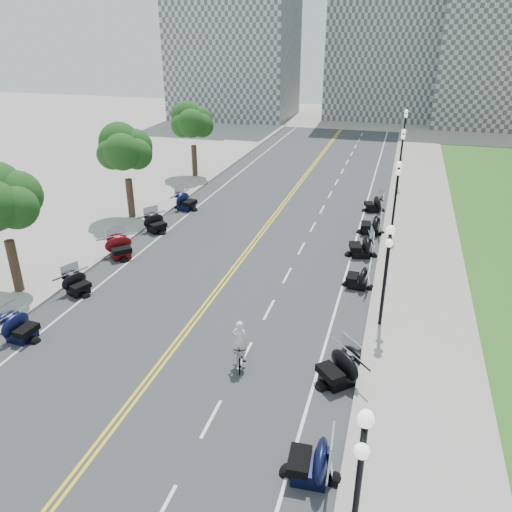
# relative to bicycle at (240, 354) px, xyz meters

# --- Properties ---
(ground) EXTENTS (160.00, 160.00, 0.00)m
(ground) POSITION_rel_bicycle_xyz_m (-3.23, 0.73, -0.56)
(ground) COLOR gray
(road) EXTENTS (16.00, 90.00, 0.01)m
(road) POSITION_rel_bicycle_xyz_m (-3.23, 10.73, -0.56)
(road) COLOR #333335
(road) RESTS_ON ground
(centerline_yellow_a) EXTENTS (0.12, 90.00, 0.00)m
(centerline_yellow_a) POSITION_rel_bicycle_xyz_m (-3.35, 10.73, -0.55)
(centerline_yellow_a) COLOR yellow
(centerline_yellow_a) RESTS_ON road
(centerline_yellow_b) EXTENTS (0.12, 90.00, 0.00)m
(centerline_yellow_b) POSITION_rel_bicycle_xyz_m (-3.11, 10.73, -0.55)
(centerline_yellow_b) COLOR yellow
(centerline_yellow_b) RESTS_ON road
(edge_line_north) EXTENTS (0.12, 90.00, 0.00)m
(edge_line_north) POSITION_rel_bicycle_xyz_m (3.17, 10.73, -0.55)
(edge_line_north) COLOR white
(edge_line_north) RESTS_ON road
(edge_line_south) EXTENTS (0.12, 90.00, 0.00)m
(edge_line_south) POSITION_rel_bicycle_xyz_m (-9.63, 10.73, -0.55)
(edge_line_south) COLOR white
(edge_line_south) RESTS_ON road
(lane_dash_4) EXTENTS (0.12, 2.00, 0.00)m
(lane_dash_4) POSITION_rel_bicycle_xyz_m (-0.03, -7.27, -0.55)
(lane_dash_4) COLOR white
(lane_dash_4) RESTS_ON road
(lane_dash_5) EXTENTS (0.12, 2.00, 0.00)m
(lane_dash_5) POSITION_rel_bicycle_xyz_m (-0.03, -3.27, -0.55)
(lane_dash_5) COLOR white
(lane_dash_5) RESTS_ON road
(lane_dash_6) EXTENTS (0.12, 2.00, 0.00)m
(lane_dash_6) POSITION_rel_bicycle_xyz_m (-0.03, 0.73, -0.55)
(lane_dash_6) COLOR white
(lane_dash_6) RESTS_ON road
(lane_dash_7) EXTENTS (0.12, 2.00, 0.00)m
(lane_dash_7) POSITION_rel_bicycle_xyz_m (-0.03, 4.73, -0.55)
(lane_dash_7) COLOR white
(lane_dash_7) RESTS_ON road
(lane_dash_8) EXTENTS (0.12, 2.00, 0.00)m
(lane_dash_8) POSITION_rel_bicycle_xyz_m (-0.03, 8.73, -0.55)
(lane_dash_8) COLOR white
(lane_dash_8) RESTS_ON road
(lane_dash_9) EXTENTS (0.12, 2.00, 0.00)m
(lane_dash_9) POSITION_rel_bicycle_xyz_m (-0.03, 12.73, -0.55)
(lane_dash_9) COLOR white
(lane_dash_9) RESTS_ON road
(lane_dash_10) EXTENTS (0.12, 2.00, 0.00)m
(lane_dash_10) POSITION_rel_bicycle_xyz_m (-0.03, 16.73, -0.55)
(lane_dash_10) COLOR white
(lane_dash_10) RESTS_ON road
(lane_dash_11) EXTENTS (0.12, 2.00, 0.00)m
(lane_dash_11) POSITION_rel_bicycle_xyz_m (-0.03, 20.73, -0.55)
(lane_dash_11) COLOR white
(lane_dash_11) RESTS_ON road
(lane_dash_12) EXTENTS (0.12, 2.00, 0.00)m
(lane_dash_12) POSITION_rel_bicycle_xyz_m (-0.03, 24.73, -0.55)
(lane_dash_12) COLOR white
(lane_dash_12) RESTS_ON road
(lane_dash_13) EXTENTS (0.12, 2.00, 0.00)m
(lane_dash_13) POSITION_rel_bicycle_xyz_m (-0.03, 28.73, -0.55)
(lane_dash_13) COLOR white
(lane_dash_13) RESTS_ON road
(lane_dash_14) EXTENTS (0.12, 2.00, 0.00)m
(lane_dash_14) POSITION_rel_bicycle_xyz_m (-0.03, 32.73, -0.55)
(lane_dash_14) COLOR white
(lane_dash_14) RESTS_ON road
(lane_dash_15) EXTENTS (0.12, 2.00, 0.00)m
(lane_dash_15) POSITION_rel_bicycle_xyz_m (-0.03, 36.73, -0.55)
(lane_dash_15) COLOR white
(lane_dash_15) RESTS_ON road
(lane_dash_16) EXTENTS (0.12, 2.00, 0.00)m
(lane_dash_16) POSITION_rel_bicycle_xyz_m (-0.03, 40.73, -0.55)
(lane_dash_16) COLOR white
(lane_dash_16) RESTS_ON road
(lane_dash_17) EXTENTS (0.12, 2.00, 0.00)m
(lane_dash_17) POSITION_rel_bicycle_xyz_m (-0.03, 44.73, -0.55)
(lane_dash_17) COLOR white
(lane_dash_17) RESTS_ON road
(lane_dash_18) EXTENTS (0.12, 2.00, 0.00)m
(lane_dash_18) POSITION_rel_bicycle_xyz_m (-0.03, 48.73, -0.55)
(lane_dash_18) COLOR white
(lane_dash_18) RESTS_ON road
(lane_dash_19) EXTENTS (0.12, 2.00, 0.00)m
(lane_dash_19) POSITION_rel_bicycle_xyz_m (-0.03, 52.73, -0.55)
(lane_dash_19) COLOR white
(lane_dash_19) RESTS_ON road
(sidewalk_north) EXTENTS (5.00, 90.00, 0.15)m
(sidewalk_north) POSITION_rel_bicycle_xyz_m (7.27, 10.73, -0.49)
(sidewalk_north) COLOR #9E9991
(sidewalk_north) RESTS_ON ground
(sidewalk_south) EXTENTS (5.00, 90.00, 0.15)m
(sidewalk_south) POSITION_rel_bicycle_xyz_m (-13.73, 10.73, -0.49)
(sidewalk_south) COLOR #9E9991
(sidewalk_south) RESTS_ON ground
(distant_block_a) EXTENTS (18.00, 14.00, 26.00)m
(distant_block_a) POSITION_rel_bicycle_xyz_m (-21.23, 62.73, 12.44)
(distant_block_a) COLOR gray
(distant_block_a) RESTS_ON ground
(distant_block_b) EXTENTS (16.00, 12.00, 30.00)m
(distant_block_b) POSITION_rel_bicycle_xyz_m (0.77, 68.73, 14.44)
(distant_block_b) COLOR gray
(distant_block_b) RESTS_ON ground
(street_lamp_1) EXTENTS (0.50, 1.20, 4.90)m
(street_lamp_1) POSITION_rel_bicycle_xyz_m (5.37, -7.27, 2.04)
(street_lamp_1) COLOR black
(street_lamp_1) RESTS_ON sidewalk_north
(street_lamp_2) EXTENTS (0.50, 1.20, 4.90)m
(street_lamp_2) POSITION_rel_bicycle_xyz_m (5.37, 4.73, 2.04)
(street_lamp_2) COLOR black
(street_lamp_2) RESTS_ON sidewalk_north
(street_lamp_3) EXTENTS (0.50, 1.20, 4.90)m
(street_lamp_3) POSITION_rel_bicycle_xyz_m (5.37, 16.73, 2.04)
(street_lamp_3) COLOR black
(street_lamp_3) RESTS_ON sidewalk_north
(street_lamp_4) EXTENTS (0.50, 1.20, 4.90)m
(street_lamp_4) POSITION_rel_bicycle_xyz_m (5.37, 28.73, 2.04)
(street_lamp_4) COLOR black
(street_lamp_4) RESTS_ON sidewalk_north
(street_lamp_5) EXTENTS (0.50, 1.20, 4.90)m
(street_lamp_5) POSITION_rel_bicycle_xyz_m (5.37, 40.73, 2.04)
(street_lamp_5) COLOR black
(street_lamp_5) RESTS_ON sidewalk_north
(tree_2) EXTENTS (4.80, 4.80, 9.20)m
(tree_2) POSITION_rel_bicycle_xyz_m (-13.23, 2.73, 4.19)
(tree_2) COLOR #235619
(tree_2) RESTS_ON sidewalk_south
(tree_3) EXTENTS (4.80, 4.80, 9.20)m
(tree_3) POSITION_rel_bicycle_xyz_m (-13.23, 14.73, 4.19)
(tree_3) COLOR #235619
(tree_3) RESTS_ON sidewalk_south
(tree_4) EXTENTS (4.80, 4.80, 9.20)m
(tree_4) POSITION_rel_bicycle_xyz_m (-13.23, 26.73, 4.19)
(tree_4) COLOR #235619
(tree_4) RESTS_ON sidewalk_south
(motorcycle_n_4) EXTENTS (2.27, 2.27, 1.49)m
(motorcycle_n_4) POSITION_rel_bicycle_xyz_m (3.85, -4.79, 0.18)
(motorcycle_n_4) COLOR black
(motorcycle_n_4) RESTS_ON road
(motorcycle_n_5) EXTENTS (3.01, 3.01, 1.49)m
(motorcycle_n_5) POSITION_rel_bicycle_xyz_m (4.02, 0.03, 0.18)
(motorcycle_n_5) COLOR black
(motorcycle_n_5) RESTS_ON road
(motorcycle_n_7) EXTENTS (1.98, 1.98, 1.32)m
(motorcycle_n_7) POSITION_rel_bicycle_xyz_m (3.95, 8.47, 0.10)
(motorcycle_n_7) COLOR black
(motorcycle_n_7) RESTS_ON road
(motorcycle_n_8) EXTENTS (2.54, 2.54, 1.49)m
(motorcycle_n_8) POSITION_rel_bicycle_xyz_m (3.69, 12.67, 0.18)
(motorcycle_n_8) COLOR black
(motorcycle_n_8) RESTS_ON road
(motorcycle_n_9) EXTENTS (2.24, 2.24, 1.46)m
(motorcycle_n_9) POSITION_rel_bicycle_xyz_m (3.98, 16.61, 0.17)
(motorcycle_n_9) COLOR black
(motorcycle_n_9) RESTS_ON road
(motorcycle_n_10) EXTENTS (2.43, 2.43, 1.33)m
(motorcycle_n_10) POSITION_rel_bicycle_xyz_m (3.79, 21.43, 0.10)
(motorcycle_n_10) COLOR black
(motorcycle_n_10) RESTS_ON road
(motorcycle_s_5) EXTENTS (2.11, 2.11, 1.38)m
(motorcycle_s_5) POSITION_rel_bicycle_xyz_m (-10.04, -0.92, 0.12)
(motorcycle_s_5) COLOR black
(motorcycle_s_5) RESTS_ON road
(motorcycle_s_6) EXTENTS (2.38, 2.38, 1.28)m
(motorcycle_s_6) POSITION_rel_bicycle_xyz_m (-10.17, 3.52, 0.08)
(motorcycle_s_6) COLOR black
(motorcycle_s_6) RESTS_ON road
(motorcycle_s_7) EXTENTS (2.98, 2.98, 1.47)m
(motorcycle_s_7) POSITION_rel_bicycle_xyz_m (-10.42, 8.27, 0.17)
(motorcycle_s_7) COLOR #590A0C
(motorcycle_s_7) RESTS_ON road
(motorcycle_s_8) EXTENTS (2.72, 2.72, 1.38)m
(motorcycle_s_8) POSITION_rel_bicycle_xyz_m (-10.28, 12.79, 0.13)
(motorcycle_s_8) COLOR black
(motorcycle_s_8) RESTS_ON road
(motorcycle_s_9) EXTENTS (2.46, 2.46, 1.48)m
(motorcycle_s_9) POSITION_rel_bicycle_xyz_m (-10.18, 17.74, 0.18)
(motorcycle_s_9) COLOR black
(motorcycle_s_9) RESTS_ON road
(bicycle) EXTENTS (1.05, 1.95, 1.13)m
(bicycle) POSITION_rel_bicycle_xyz_m (0.00, 0.00, 0.00)
(bicycle) COLOR #A51414
(bicycle) RESTS_ON road
(cyclist_rider) EXTENTS (0.66, 0.43, 1.81)m
(cyclist_rider) POSITION_rel_bicycle_xyz_m (0.00, 0.00, 1.47)
(cyclist_rider) COLOR silver
(cyclist_rider) RESTS_ON bicycle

